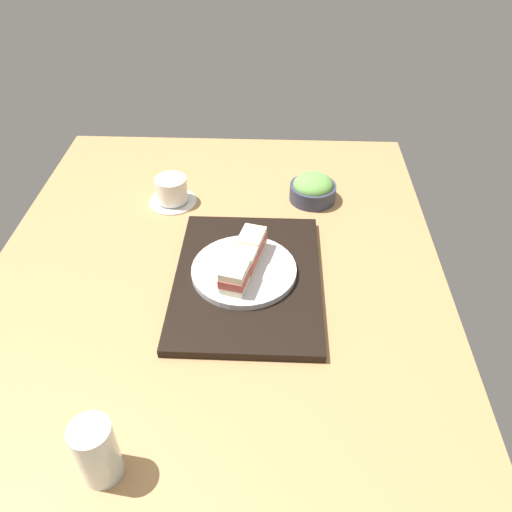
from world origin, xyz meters
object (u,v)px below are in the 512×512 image
at_px(sandwich_far, 252,243).
at_px(salad_bowl, 313,189).
at_px(sandwich_plate, 244,270).
at_px(sandwich_near, 235,276).
at_px(sandwich_middle, 244,260).
at_px(coffee_cup, 172,191).
at_px(drinking_glass, 97,451).

relative_size(sandwich_far, salad_bowl, 0.66).
relative_size(sandwich_plate, sandwich_far, 2.84).
bearing_deg(sandwich_near, sandwich_middle, -14.52).
xyz_separation_m(sandwich_middle, coffee_cup, (0.29, 0.20, -0.02)).
distance_m(sandwich_plate, salad_bowl, 0.35).
xyz_separation_m(sandwich_far, drinking_glass, (-0.49, 0.20, 0.00)).
height_order(sandwich_plate, drinking_glass, drinking_glass).
bearing_deg(drinking_glass, coffee_cup, 1.17).
distance_m(sandwich_middle, drinking_glass, 0.48).
bearing_deg(sandwich_far, sandwich_near, 165.48).
relative_size(coffee_cup, drinking_glass, 1.07).
height_order(sandwich_middle, salad_bowl, sandwich_middle).
bearing_deg(salad_bowl, sandwich_near, 154.86).
height_order(sandwich_middle, coffee_cup, sandwich_middle).
xyz_separation_m(sandwich_plate, drinking_glass, (-0.44, 0.19, 0.03)).
bearing_deg(sandwich_plate, drinking_glass, 156.73).
height_order(sandwich_far, drinking_glass, drinking_glass).
relative_size(salad_bowl, drinking_glass, 1.03).
relative_size(salad_bowl, coffee_cup, 0.97).
distance_m(sandwich_plate, sandwich_near, 0.07).
distance_m(coffee_cup, drinking_glass, 0.72).
distance_m(sandwich_near, salad_bowl, 0.41).
relative_size(sandwich_plate, coffee_cup, 1.81).
relative_size(sandwich_far, coffee_cup, 0.64).
bearing_deg(sandwich_middle, sandwich_plate, 180.00).
xyz_separation_m(sandwich_middle, drinking_glass, (-0.44, 0.19, 0.00)).
relative_size(sandwich_near, sandwich_far, 1.00).
height_order(sandwich_plate, coffee_cup, coffee_cup).
bearing_deg(sandwich_plate, sandwich_far, -14.52).
bearing_deg(salad_bowl, sandwich_middle, 153.15).
height_order(sandwich_middle, drinking_glass, drinking_glass).
bearing_deg(sandwich_middle, sandwich_near, 165.48).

